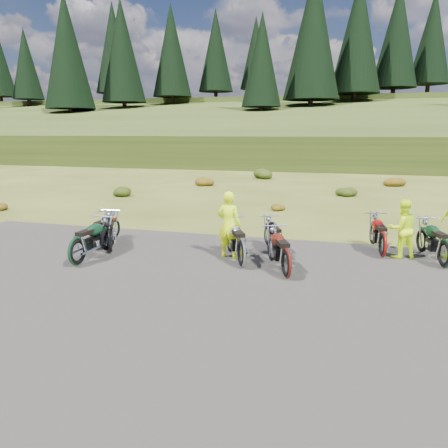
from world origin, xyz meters
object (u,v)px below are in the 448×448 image
(motorcycle_7, at_px, (443,268))
(person_middle, at_px, (229,226))
(motorcycle_3, at_px, (242,268))
(motorcycle_0, at_px, (110,254))

(motorcycle_7, xyz_separation_m, person_middle, (-5.48, -0.60, 0.92))
(motorcycle_3, bearing_deg, motorcycle_0, 58.89)
(motorcycle_3, height_order, motorcycle_7, motorcycle_3)
(motorcycle_3, bearing_deg, motorcycle_7, -101.67)
(motorcycle_0, height_order, person_middle, person_middle)
(motorcycle_7, bearing_deg, motorcycle_0, 83.21)
(motorcycle_3, height_order, person_middle, person_middle)
(motorcycle_0, bearing_deg, motorcycle_3, -124.02)
(motorcycle_0, bearing_deg, person_middle, -112.21)
(motorcycle_0, xyz_separation_m, motorcycle_7, (8.86, 1.05, 0.00))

